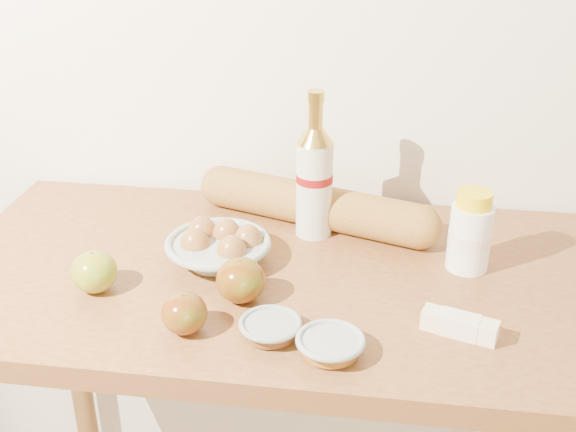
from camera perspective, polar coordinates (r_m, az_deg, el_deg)
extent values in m
cube|color=#986031|center=(1.24, 0.20, -5.18)|extent=(1.20, 0.60, 0.04)
cylinder|color=brown|center=(1.84, -16.24, -11.55)|extent=(0.05, 0.05, 0.86)
cylinder|color=brown|center=(1.75, 20.23, -14.56)|extent=(0.05, 0.05, 0.86)
cylinder|color=beige|center=(1.31, 2.08, 2.12)|extent=(0.09, 0.09, 0.18)
cylinder|color=maroon|center=(1.30, 2.10, 3.07)|extent=(0.09, 0.09, 0.02)
cone|color=gold|center=(1.27, 2.16, 6.39)|extent=(0.09, 0.09, 0.03)
cylinder|color=gold|center=(1.26, 2.19, 8.00)|extent=(0.03, 0.03, 0.05)
cylinder|color=gold|center=(1.25, 2.22, 9.44)|extent=(0.04, 0.04, 0.02)
cylinder|color=white|center=(1.25, 14.16, -1.66)|extent=(0.08, 0.08, 0.12)
cylinder|color=#FAD8D2|center=(1.25, 14.16, -1.66)|extent=(0.08, 0.08, 0.02)
cylinder|color=yellow|center=(1.22, 14.53, 1.29)|extent=(0.07, 0.07, 0.03)
torus|color=#95A29E|center=(1.25, -5.56, -2.16)|extent=(0.22, 0.22, 0.01)
ellipsoid|color=brown|center=(1.25, -7.34, -2.36)|extent=(0.06, 0.06, 0.06)
ellipsoid|color=brown|center=(1.22, -4.46, -2.94)|extent=(0.06, 0.06, 0.06)
ellipsoid|color=brown|center=(1.28, -4.87, -1.58)|extent=(0.06, 0.06, 0.06)
ellipsoid|color=brown|center=(1.29, -6.79, -1.37)|extent=(0.06, 0.06, 0.06)
ellipsoid|color=brown|center=(1.25, -3.16, -2.07)|extent=(0.06, 0.06, 0.06)
cylinder|color=#B27F36|center=(1.37, 2.11, 0.86)|extent=(0.41, 0.20, 0.08)
sphere|color=#B27F36|center=(1.45, -5.28, 2.38)|extent=(0.10, 0.10, 0.08)
sphere|color=#B27F36|center=(1.31, 10.31, -0.84)|extent=(0.10, 0.10, 0.08)
ellipsoid|color=#A38B20|center=(1.20, -15.06, -4.27)|extent=(0.09, 0.09, 0.07)
cylinder|color=#51321B|center=(1.19, -15.22, -3.07)|extent=(0.01, 0.01, 0.01)
ellipsoid|color=maroon|center=(1.08, -8.18, -7.62)|extent=(0.09, 0.09, 0.06)
cylinder|color=#4E311A|center=(1.06, -8.27, -6.43)|extent=(0.01, 0.01, 0.01)
ellipsoid|color=#900F07|center=(1.14, -3.75, -5.09)|extent=(0.09, 0.09, 0.07)
cylinder|color=#4E361A|center=(1.12, -3.80, -3.77)|extent=(0.01, 0.01, 0.01)
torus|color=gray|center=(1.06, -1.41, -8.49)|extent=(0.12, 0.12, 0.01)
cylinder|color=brown|center=(1.07, -1.40, -8.91)|extent=(0.10, 0.10, 0.02)
torus|color=#909D98|center=(1.03, 3.38, -9.76)|extent=(0.11, 0.11, 0.01)
cylinder|color=brown|center=(1.03, 3.36, -10.22)|extent=(0.09, 0.09, 0.02)
cube|color=#F3E7BC|center=(1.10, 13.40, -8.39)|extent=(0.11, 0.06, 0.03)
cube|color=#F1E3CC|center=(1.10, 13.40, -8.39)|extent=(0.07, 0.05, 0.03)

